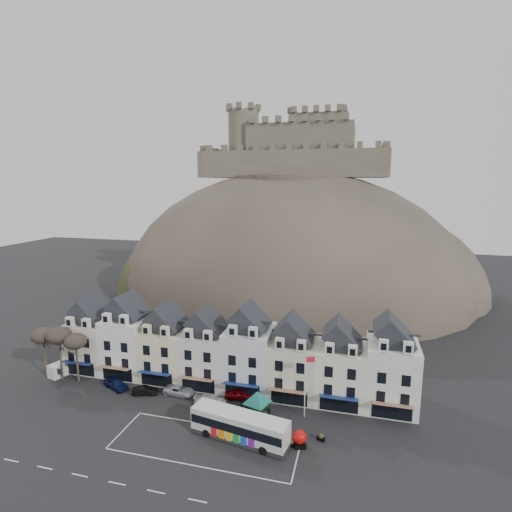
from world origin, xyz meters
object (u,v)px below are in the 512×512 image
Objects in this scene: red_buoy at (300,438)px; bus_shelter at (257,397)px; bus at (240,425)px; car_silver at (179,390)px; white_van at (63,368)px; car_maroon at (241,394)px; car_black at (145,391)px; car_navy at (116,383)px; flagpole at (306,382)px; car_charcoal at (255,407)px; car_white at (211,400)px.

bus_shelter is at bearing 145.20° from red_buoy.
bus is 14.09m from car_silver.
white_van reaches higher than car_maroon.
bus_shelter reaches higher than bus.
car_black is 14.17m from car_maroon.
car_maroon is (-2.58, 8.88, -1.14)m from bus.
car_black is at bearing -71.72° from car_navy.
flagpole reaches higher than white_van.
bus is 1.42× the size of flagpole.
bus is at bearing -82.27° from bus_shelter.
red_buoy is 0.54× the size of car_black.
car_maroon is (-9.80, 8.27, -0.27)m from red_buoy.
car_navy is 1.01× the size of car_silver.
car_silver is at bearing -61.52° from car_navy.
flagpole is at bearing -105.65° from car_black.
bus is at bearing -120.21° from car_silver.
car_charcoal reaches higher than car_black.
car_maroon is at bearing 167.73° from flagpole.
bus is at bearing -135.88° from flagpole.
car_charcoal is (-6.95, 5.77, -0.37)m from red_buoy.
bus_shelter is at bearing 9.73° from white_van.
car_navy is at bearing -166.98° from bus_shelter.
white_van is (-40.00, 8.27, -0.01)m from red_buoy.
car_navy is at bearing 179.66° from flagpole.
flagpole reaches higher than car_white.
car_silver is (-18.72, 0.93, -4.40)m from flagpole.
car_white is at bearing 110.75° from car_charcoal.
car_white is 6.52m from car_charcoal.
car_navy is at bearing 109.22° from car_charcoal.
car_black is at bearing 168.97° from bus.
car_maroon is at bearing 139.84° from red_buoy.
bus_shelter is 1.25× the size of car_navy.
car_silver is 0.99× the size of car_maroon.
car_charcoal is at bearing 140.31° from red_buoy.
bus_shelter is (0.90, 5.01, 1.02)m from bus.
white_van reaches higher than car_charcoal.
car_white is at bearing -68.03° from car_navy.
bus_shelter reaches higher than car_navy.
bus is 7.30m from red_buoy.
flagpole is at bearing -66.20° from car_navy.
bus_shelter is 1.16× the size of white_van.
white_van is at bearing 177.00° from flagpole.
car_silver is at bearing -174.21° from bus_shelter.
red_buoy is 0.45× the size of car_silver.
bus_shelter is 0.64× the size of flagpole.
car_navy is 5.23m from car_black.
car_white is (-7.15, 1.38, -2.26)m from bus_shelter.
white_van is at bearing 64.90° from car_black.
flagpole is at bearing 54.37° from bus.
red_buoy reaches higher than car_silver.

